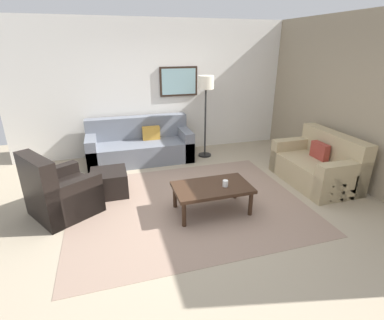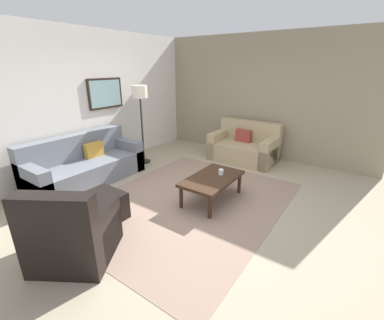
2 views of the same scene
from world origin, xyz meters
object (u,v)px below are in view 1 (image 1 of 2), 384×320
couch_main (140,146)px  cup (225,183)px  lamp_standing (206,91)px  ottoman (110,183)px  armchair_leather (59,195)px  framed_artwork (179,81)px  couch_loveseat (319,166)px  coffee_table (212,189)px

couch_main → cup: (0.91, -2.46, 0.16)m
cup → lamp_standing: (0.48, 2.27, 0.95)m
couch_main → ottoman: size_ratio=3.77×
armchair_leather → framed_artwork: size_ratio=1.33×
armchair_leather → framed_artwork: bearing=43.9°
couch_main → framed_artwork: (0.97, 0.40, 1.25)m
couch_loveseat → coffee_table: 2.19m
couch_main → coffee_table: 2.50m
couch_main → cup: size_ratio=23.10×
couch_main → lamp_standing: (1.39, -0.19, 1.11)m
coffee_table → ottoman: bearing=145.2°
cup → framed_artwork: size_ratio=0.11×
coffee_table → couch_loveseat: bearing=10.2°
coffee_table → cup: bearing=-19.7°
couch_main → armchair_leather: 2.31m
couch_main → ottoman: bearing=-115.5°
coffee_table → lamp_standing: lamp_standing is taller
ottoman → lamp_standing: bearing=30.7°
framed_artwork → lamp_standing: bearing=-54.8°
armchair_leather → lamp_standing: bearing=31.1°
coffee_table → cup: (0.17, -0.06, 0.10)m
couch_loveseat → framed_artwork: (-1.92, 2.41, 1.25)m
armchair_leather → lamp_standing: lamp_standing is taller
armchair_leather → ottoman: 0.83m
lamp_standing → framed_artwork: size_ratio=2.07×
coffee_table → lamp_standing: 2.53m
cup → coffee_table: bearing=160.3°
armchair_leather → couch_loveseat: bearing=-2.0°
couch_loveseat → coffee_table: couch_loveseat is taller
armchair_leather → framed_artwork: (2.34, 2.26, 1.24)m
couch_loveseat → cup: (-1.98, -0.45, 0.16)m
armchair_leather → lamp_standing: size_ratio=0.65×
couch_main → armchair_leather: armchair_leather is taller
couch_main → couch_loveseat: same height
couch_loveseat → framed_artwork: 3.32m
cup → lamp_standing: size_ratio=0.05×
cup → framed_artwork: bearing=88.8°
couch_loveseat → ottoman: couch_loveseat is taller
couch_main → framed_artwork: size_ratio=2.55×
couch_main → armchair_leather: bearing=-126.6°
lamp_standing → framed_artwork: (-0.42, 0.59, 0.14)m
coffee_table → framed_artwork: 3.05m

